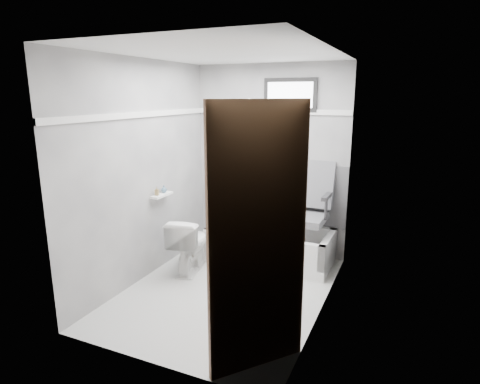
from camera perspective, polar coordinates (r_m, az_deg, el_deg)
The scene contains 19 objects.
floor at distance 4.38m, azimuth -1.90°, elevation -13.82°, with size 2.60×2.60×0.00m, color silver.
ceiling at distance 3.91m, azimuth -2.19°, elevation 19.20°, with size 2.60×2.60×0.00m, color silver.
wall_back at distance 5.16m, azimuth 4.27°, elevation 4.45°, with size 2.00×0.02×2.40m, color slate.
wall_front at distance 2.90m, azimuth -13.30°, elevation -3.24°, with size 2.00×0.02×2.40m, color slate.
wall_left at distance 4.49m, azimuth -13.61°, elevation 2.73°, with size 0.02×2.60×2.40m, color slate.
wall_right at distance 3.66m, azimuth 12.21°, elevation 0.36°, with size 0.02×2.60×2.40m, color slate.
bathtub at distance 5.03m, azimuth 4.32°, elevation -7.50°, with size 1.50×0.70×0.42m, color white, non-canonical shape.
office_chair at distance 4.79m, azimuth 8.72°, elevation -2.64°, with size 0.66×0.66×1.14m, color #5E5E62, non-canonical shape.
toilet at distance 4.75m, azimuth -7.21°, elevation -7.38°, with size 0.37×0.66×0.65m, color white.
door at distance 2.55m, azimuth 5.49°, elevation -10.12°, with size 0.78×0.78×2.00m, color brown, non-canonical shape.
window at distance 5.00m, azimuth 7.16°, elevation 13.54°, with size 0.66×0.04×0.40m, color black, non-canonical shape.
backerboard at distance 5.15m, azimuth 6.78°, elevation -0.16°, with size 1.50×0.02×0.78m, color #4C4C4F.
trim_back at distance 5.08m, azimuth 4.35°, elevation 11.35°, with size 2.00×0.02×0.06m, color white.
trim_left at distance 4.41m, azimuth -13.93°, elevation 10.64°, with size 0.02×2.60×0.06m, color white.
pole at distance 4.99m, azimuth 2.50°, elevation 2.41°, with size 0.02×0.02×1.95m, color white.
shelf at distance 4.70m, azimuth -11.04°, elevation -0.42°, with size 0.10×0.32×0.03m, color white.
soap_bottle_a at distance 4.62m, azimuth -11.74°, elevation 0.16°, with size 0.04×0.04×0.09m, color olive.
soap_bottle_b at distance 4.74m, azimuth -10.76°, elevation 0.45°, with size 0.07×0.07×0.08m, color slate.
faucet at distance 5.34m, azimuth 2.02°, elevation -2.34°, with size 0.26×0.10×0.16m, color silver, non-canonical shape.
Camera 1 is at (1.70, -3.50, 2.03)m, focal length 30.00 mm.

